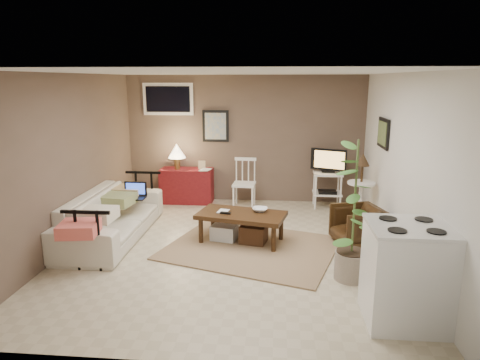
# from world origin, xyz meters

# --- Properties ---
(floor) EXTENTS (5.00, 5.00, 0.00)m
(floor) POSITION_xyz_m (0.00, 0.00, 0.00)
(floor) COLOR #C1B293
(floor) RESTS_ON ground
(art_back) EXTENTS (0.50, 0.03, 0.60)m
(art_back) POSITION_xyz_m (-0.55, 2.48, 1.45)
(art_back) COLOR black
(art_right) EXTENTS (0.03, 0.60, 0.45)m
(art_right) POSITION_xyz_m (2.23, 1.05, 1.52)
(art_right) COLOR black
(window) EXTENTS (0.96, 0.03, 0.60)m
(window) POSITION_xyz_m (-1.45, 2.48, 1.95)
(window) COLOR white
(rug) EXTENTS (2.68, 2.39, 0.02)m
(rug) POSITION_xyz_m (0.29, 0.03, 0.01)
(rug) COLOR #927755
(rug) RESTS_ON floor
(coffee_table) EXTENTS (1.35, 0.89, 0.47)m
(coffee_table) POSITION_xyz_m (0.12, 0.26, 0.26)
(coffee_table) COLOR #3C2510
(coffee_table) RESTS_ON floor
(sofa) EXTENTS (0.68, 2.31, 0.90)m
(sofa) POSITION_xyz_m (-1.80, 0.29, 0.45)
(sofa) COLOR beige
(sofa) RESTS_ON floor
(sofa_pillows) EXTENTS (0.44, 2.20, 0.16)m
(sofa_pillows) POSITION_xyz_m (-1.74, 0.02, 0.56)
(sofa_pillows) COLOR beige
(sofa_pillows) RESTS_ON sofa
(sofa_end_rails) EXTENTS (0.62, 2.31, 0.78)m
(sofa_end_rails) POSITION_xyz_m (-1.67, 0.29, 0.39)
(sofa_end_rails) COLOR black
(sofa_end_rails) RESTS_ON floor
(laptop) EXTENTS (0.36, 0.26, 0.24)m
(laptop) POSITION_xyz_m (-1.58, 0.69, 0.58)
(laptop) COLOR black
(laptop) RESTS_ON sofa
(red_console) EXTENTS (0.98, 0.44, 1.14)m
(red_console) POSITION_xyz_m (-1.10, 2.25, 0.39)
(red_console) COLOR maroon
(red_console) RESTS_ON floor
(spindle_chair) EXTENTS (0.42, 0.42, 0.89)m
(spindle_chair) POSITION_xyz_m (0.03, 2.09, 0.42)
(spindle_chair) COLOR white
(spindle_chair) RESTS_ON floor
(tv_stand) EXTENTS (0.62, 0.42, 1.09)m
(tv_stand) POSITION_xyz_m (1.56, 2.16, 0.58)
(tv_stand) COLOR white
(tv_stand) RESTS_ON floor
(side_table) EXTENTS (0.44, 0.44, 1.17)m
(side_table) POSITION_xyz_m (1.99, 1.24, 0.73)
(side_table) COLOR white
(side_table) RESTS_ON floor
(armchair) EXTENTS (0.72, 0.75, 0.63)m
(armchair) POSITION_xyz_m (1.78, 0.29, 0.32)
(armchair) COLOR black
(armchair) RESTS_ON floor
(potted_plant) EXTENTS (0.42, 0.42, 1.69)m
(potted_plant) POSITION_xyz_m (1.52, -0.80, 0.90)
(potted_plant) COLOR #A18E7F
(potted_plant) RESTS_ON floor
(stove) EXTENTS (0.76, 0.71, 1.00)m
(stove) POSITION_xyz_m (1.89, -1.67, 0.50)
(stove) COLOR white
(stove) RESTS_ON floor
(bowl) EXTENTS (0.22, 0.06, 0.22)m
(bowl) POSITION_xyz_m (0.39, 0.37, 0.55)
(bowl) COLOR #3C2510
(bowl) RESTS_ON coffee_table
(book_table) EXTENTS (0.15, 0.04, 0.20)m
(book_table) POSITION_xyz_m (-0.21, 0.31, 0.54)
(book_table) COLOR #3C2510
(book_table) RESTS_ON coffee_table
(book_console) EXTENTS (0.18, 0.06, 0.25)m
(book_console) POSITION_xyz_m (-0.80, 2.16, 0.78)
(book_console) COLOR #3C2510
(book_console) RESTS_ON red_console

